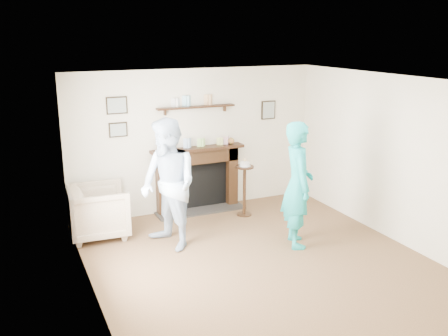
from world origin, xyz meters
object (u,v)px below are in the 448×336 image
at_px(pedestal_table, 245,181).
at_px(woman, 295,244).
at_px(armchair, 101,236).
at_px(man, 170,246).

bearing_deg(pedestal_table, woman, -83.97).
bearing_deg(woman, armchair, 77.97).
height_order(armchair, man, man).
bearing_deg(pedestal_table, man, -154.93).
xyz_separation_m(woman, pedestal_table, (-0.15, 1.43, 0.62)).
xyz_separation_m(man, pedestal_table, (1.60, 0.75, 0.62)).
xyz_separation_m(man, woman, (1.75, -0.68, 0.00)).
distance_m(man, woman, 1.88).
bearing_deg(armchair, woman, -116.54).
bearing_deg(pedestal_table, armchair, 177.89).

